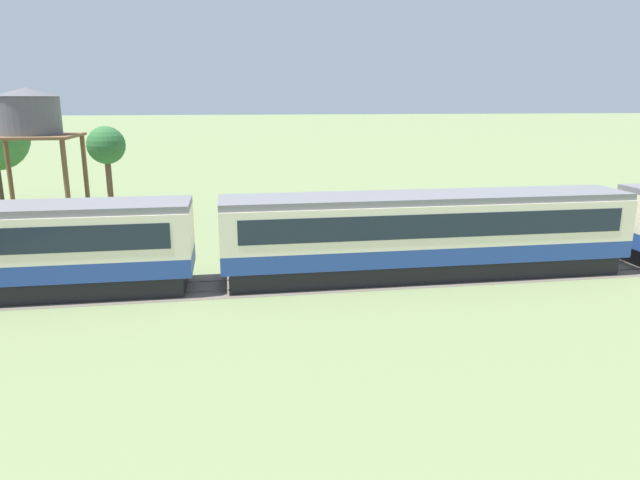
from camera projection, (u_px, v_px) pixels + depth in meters
name	position (u px, v px, depth m)	size (l,w,h in m)	color
passenger_train	(432.00, 231.00, 26.47)	(99.76, 3.19, 3.90)	#234293
railway_track	(571.00, 268.00, 28.12)	(148.78, 3.60, 0.04)	#665B51
water_tower	(29.00, 118.00, 32.57)	(4.97, 4.97, 8.77)	brown
yard_tree_2	(106.00, 146.00, 43.01)	(2.84, 2.84, 6.18)	brown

